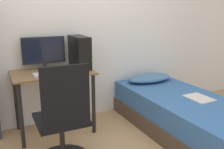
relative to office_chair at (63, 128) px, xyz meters
name	(u,v)px	position (x,y,z in m)	size (l,w,h in m)	color
wall_back	(72,27)	(0.44, 1.07, 0.86)	(8.00, 0.05, 2.50)	silver
desk	(53,82)	(0.09, 0.75, 0.24)	(0.93, 0.60, 0.76)	brown
office_chair	(63,128)	(0.00, 0.00, 0.00)	(0.53, 0.53, 1.02)	black
bed	(183,114)	(1.50, 0.05, -0.17)	(0.90, 1.99, 0.45)	#4C3D2D
pillow	(149,78)	(1.50, 0.79, 0.12)	(0.69, 0.36, 0.11)	teal
magazine	(199,98)	(1.61, -0.08, 0.07)	(0.24, 0.32, 0.01)	silver
monitor	(44,52)	(0.05, 0.95, 0.58)	(0.52, 0.17, 0.39)	black
keyboard	(49,74)	(0.03, 0.63, 0.38)	(0.35, 0.14, 0.02)	silver
pc_tower	(80,52)	(0.46, 0.81, 0.57)	(0.16, 0.43, 0.40)	black
mouse	(69,72)	(0.26, 0.63, 0.38)	(0.06, 0.09, 0.02)	black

